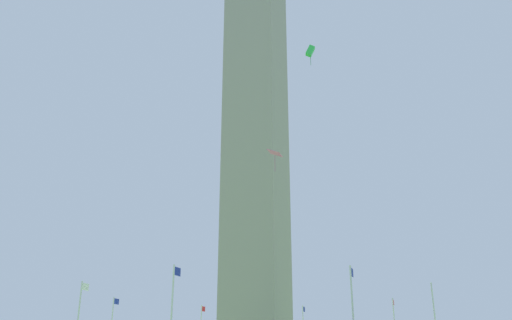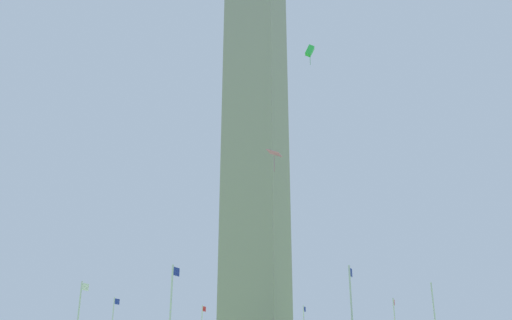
{
  "view_description": "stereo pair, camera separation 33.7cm",
  "coord_description": "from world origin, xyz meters",
  "px_view_note": "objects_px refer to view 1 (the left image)",
  "views": [
    {
      "loc": [
        -54.09,
        -20.48,
        1.56
      ],
      "look_at": [
        0.0,
        0.0,
        23.11
      ],
      "focal_mm": 37.62,
      "sensor_mm": 36.0,
      "label": 1
    },
    {
      "loc": [
        -53.97,
        -20.8,
        1.56
      ],
      "look_at": [
        0.0,
        0.0,
        23.11
      ],
      "focal_mm": 37.62,
      "sensor_mm": 36.0,
      "label": 2
    }
  ],
  "objects_px": {
    "kite_green_box": "(310,51)",
    "flagpole_sw": "(353,316)",
    "obelisk_monument": "(256,121)",
    "kite_pink_diamond": "(275,154)",
    "flagpole_s": "(172,316)"
  },
  "relations": [
    {
      "from": "flagpole_sw",
      "to": "kite_pink_diamond",
      "type": "height_order",
      "value": "kite_pink_diamond"
    },
    {
      "from": "kite_green_box",
      "to": "flagpole_sw",
      "type": "bearing_deg",
      "value": -146.48
    },
    {
      "from": "obelisk_monument",
      "to": "kite_green_box",
      "type": "height_order",
      "value": "obelisk_monument"
    },
    {
      "from": "obelisk_monument",
      "to": "flagpole_sw",
      "type": "distance_m",
      "value": 29.33
    },
    {
      "from": "obelisk_monument",
      "to": "flagpole_sw",
      "type": "height_order",
      "value": "obelisk_monument"
    },
    {
      "from": "obelisk_monument",
      "to": "flagpole_s",
      "type": "bearing_deg",
      "value": 180.0
    },
    {
      "from": "flagpole_sw",
      "to": "kite_pink_diamond",
      "type": "distance_m",
      "value": 16.73
    },
    {
      "from": "obelisk_monument",
      "to": "flagpole_sw",
      "type": "xyz_separation_m",
      "value": [
        -12.48,
        -12.53,
        -23.4
      ]
    },
    {
      "from": "kite_green_box",
      "to": "kite_pink_diamond",
      "type": "relative_size",
      "value": 1.09
    },
    {
      "from": "obelisk_monument",
      "to": "flagpole_s",
      "type": "height_order",
      "value": "obelisk_monument"
    },
    {
      "from": "flagpole_s",
      "to": "flagpole_sw",
      "type": "xyz_separation_m",
      "value": [
        5.19,
        -12.53,
        0.0
      ]
    },
    {
      "from": "flagpole_s",
      "to": "kite_green_box",
      "type": "xyz_separation_m",
      "value": [
        11.2,
        -8.55,
        27.38
      ]
    },
    {
      "from": "kite_pink_diamond",
      "to": "kite_green_box",
      "type": "bearing_deg",
      "value": -41.19
    },
    {
      "from": "obelisk_monument",
      "to": "kite_pink_diamond",
      "type": "xyz_separation_m",
      "value": [
        -9.83,
        -5.61,
        -8.4
      ]
    },
    {
      "from": "flagpole_s",
      "to": "flagpole_sw",
      "type": "relative_size",
      "value": 1.0
    }
  ]
}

